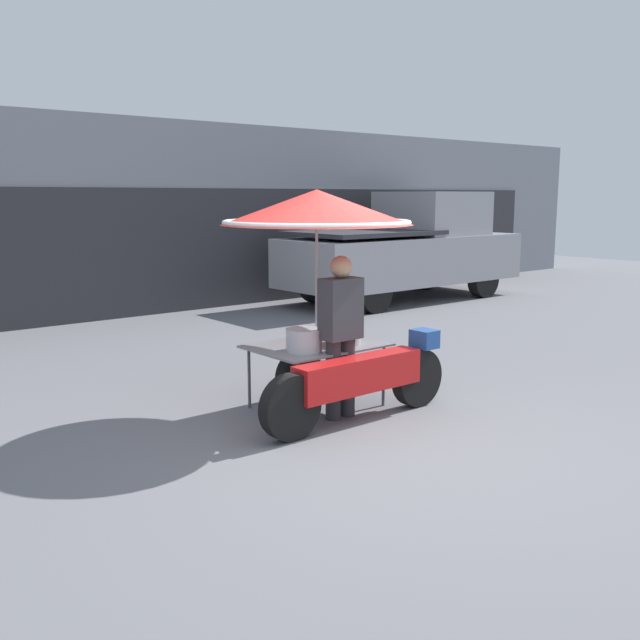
# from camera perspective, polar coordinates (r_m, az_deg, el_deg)

# --- Properties ---
(ground_plane) EXTENTS (36.00, 36.00, 0.00)m
(ground_plane) POSITION_cam_1_polar(r_m,az_deg,el_deg) (6.19, 5.10, -9.55)
(ground_plane) COLOR slate
(shopfront_building) EXTENTS (28.00, 2.06, 3.37)m
(shopfront_building) POSITION_cam_1_polar(r_m,az_deg,el_deg) (13.07, -21.36, 7.57)
(shopfront_building) COLOR gray
(shopfront_building) RESTS_ON ground
(vendor_motorcycle_cart) EXTENTS (2.15, 1.83, 2.12)m
(vendor_motorcycle_cart) POSITION_cam_1_polar(r_m,az_deg,el_deg) (6.75, 0.18, 6.25)
(vendor_motorcycle_cart) COLOR black
(vendor_motorcycle_cart) RESTS_ON ground
(vendor_person) EXTENTS (0.38, 0.22, 1.52)m
(vendor_person) POSITION_cam_1_polar(r_m,az_deg,el_deg) (6.57, 1.67, -0.72)
(vendor_person) COLOR #2D2D33
(vendor_person) RESTS_ON ground
(pickup_truck) EXTENTS (5.17, 1.88, 2.13)m
(pickup_truck) POSITION_cam_1_polar(r_m,az_deg,el_deg) (14.33, 7.03, 5.63)
(pickup_truck) COLOR black
(pickup_truck) RESTS_ON ground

